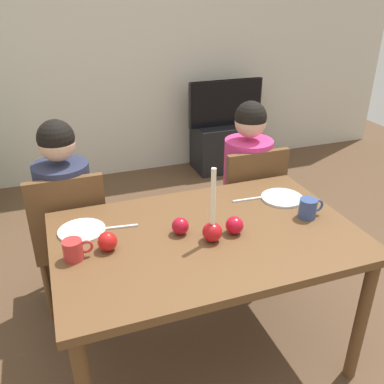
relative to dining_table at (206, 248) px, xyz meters
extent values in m
plane|color=brown|center=(0.00, 0.00, -0.67)|extent=(7.68, 7.68, 0.00)
cube|color=beige|center=(0.00, 2.60, 0.63)|extent=(6.40, 0.10, 2.60)
cube|color=brown|center=(0.00, 0.00, 0.06)|extent=(1.40, 0.90, 0.04)
cylinder|color=brown|center=(0.64, -0.39, -0.31)|extent=(0.06, 0.06, 0.71)
cylinder|color=brown|center=(-0.64, 0.39, -0.31)|extent=(0.06, 0.06, 0.71)
cylinder|color=brown|center=(0.64, 0.39, -0.31)|extent=(0.06, 0.06, 0.71)
cube|color=brown|center=(-0.59, 0.69, -0.24)|extent=(0.40, 0.40, 0.04)
cube|color=brown|center=(-0.59, 0.51, 0.01)|extent=(0.40, 0.04, 0.45)
cylinder|color=brown|center=(-0.42, 0.86, -0.46)|extent=(0.04, 0.04, 0.41)
cylinder|color=brown|center=(-0.76, 0.86, -0.46)|extent=(0.04, 0.04, 0.41)
cylinder|color=brown|center=(-0.42, 0.52, -0.46)|extent=(0.04, 0.04, 0.41)
cylinder|color=brown|center=(-0.76, 0.52, -0.46)|extent=(0.04, 0.04, 0.41)
cube|color=brown|center=(0.53, 0.69, -0.24)|extent=(0.40, 0.40, 0.04)
cube|color=brown|center=(0.53, 0.51, 0.01)|extent=(0.40, 0.04, 0.45)
cylinder|color=brown|center=(0.70, 0.86, -0.46)|extent=(0.04, 0.04, 0.41)
cylinder|color=brown|center=(0.36, 0.86, -0.46)|extent=(0.04, 0.04, 0.41)
cylinder|color=brown|center=(0.70, 0.52, -0.46)|extent=(0.04, 0.04, 0.41)
cylinder|color=brown|center=(0.36, 0.52, -0.46)|extent=(0.04, 0.04, 0.41)
cube|color=#33384C|center=(-0.59, 0.64, -0.44)|extent=(0.28, 0.28, 0.45)
cylinder|color=#282D47|center=(-0.59, 0.64, 0.02)|extent=(0.30, 0.30, 0.48)
sphere|color=tan|center=(-0.59, 0.64, 0.38)|extent=(0.19, 0.19, 0.19)
sphere|color=black|center=(-0.59, 0.64, 0.41)|extent=(0.19, 0.19, 0.19)
cube|color=#33384C|center=(0.53, 0.64, -0.44)|extent=(0.28, 0.28, 0.45)
cylinder|color=#D1337A|center=(0.53, 0.64, 0.02)|extent=(0.30, 0.30, 0.48)
sphere|color=tan|center=(0.53, 0.64, 0.38)|extent=(0.19, 0.19, 0.19)
sphere|color=black|center=(0.53, 0.64, 0.41)|extent=(0.19, 0.19, 0.19)
cube|color=black|center=(1.12, 2.30, -0.43)|extent=(0.64, 0.40, 0.48)
cube|color=black|center=(1.12, 2.30, 0.04)|extent=(0.79, 0.04, 0.46)
cube|color=black|center=(1.12, 2.30, 0.04)|extent=(0.76, 0.05, 0.46)
sphere|color=red|center=(0.00, -0.07, 0.13)|extent=(0.09, 0.09, 0.09)
cylinder|color=#EFE5C6|center=(0.00, -0.07, 0.31)|extent=(0.02, 0.02, 0.26)
cylinder|color=white|center=(-0.54, 0.21, 0.09)|extent=(0.22, 0.22, 0.01)
cylinder|color=silver|center=(0.51, 0.18, 0.09)|extent=(0.22, 0.22, 0.01)
cylinder|color=#B72D2D|center=(-0.60, 0.00, 0.13)|extent=(0.08, 0.08, 0.09)
torus|color=#B72D2D|center=(-0.55, 0.00, 0.13)|extent=(0.06, 0.01, 0.06)
cylinder|color=#33477F|center=(0.52, -0.03, 0.13)|extent=(0.09, 0.09, 0.10)
torus|color=#33477F|center=(0.58, -0.03, 0.14)|extent=(0.07, 0.01, 0.07)
cube|color=silver|center=(-0.37, 0.19, 0.09)|extent=(0.18, 0.04, 0.01)
cube|color=silver|center=(0.33, 0.23, 0.09)|extent=(0.18, 0.02, 0.01)
sphere|color=#AD1022|center=(-0.12, 0.04, 0.12)|extent=(0.08, 0.08, 0.08)
sphere|color=red|center=(-0.45, 0.02, 0.13)|extent=(0.09, 0.09, 0.09)
sphere|color=red|center=(0.12, -0.04, 0.13)|extent=(0.08, 0.08, 0.08)
camera|label=1|loc=(-0.62, -1.52, 1.11)|focal=38.97mm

